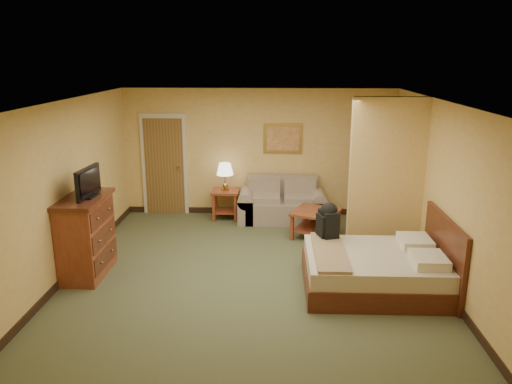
{
  "coord_description": "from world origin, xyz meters",
  "views": [
    {
      "loc": [
        0.34,
        -7.03,
        3.22
      ],
      "look_at": [
        0.04,
        0.6,
        1.12
      ],
      "focal_mm": 35.0,
      "sensor_mm": 36.0,
      "label": 1
    }
  ],
  "objects_px": {
    "loveseat": "(282,207)",
    "coffee_table": "(316,218)",
    "dresser": "(86,236)",
    "bed": "(378,269)"
  },
  "relations": [
    {
      "from": "loveseat",
      "to": "coffee_table",
      "type": "xyz_separation_m",
      "value": [
        0.6,
        -0.95,
        0.07
      ]
    },
    {
      "from": "coffee_table",
      "to": "dresser",
      "type": "height_order",
      "value": "dresser"
    },
    {
      "from": "loveseat",
      "to": "dresser",
      "type": "bearing_deg",
      "value": -137.67
    },
    {
      "from": "dresser",
      "to": "coffee_table",
      "type": "bearing_deg",
      "value": 26.11
    },
    {
      "from": "dresser",
      "to": "bed",
      "type": "distance_m",
      "value": 4.32
    },
    {
      "from": "loveseat",
      "to": "bed",
      "type": "bearing_deg",
      "value": -66.09
    },
    {
      "from": "loveseat",
      "to": "dresser",
      "type": "xyz_separation_m",
      "value": [
        -2.96,
        -2.7,
        0.33
      ]
    },
    {
      "from": "coffee_table",
      "to": "dresser",
      "type": "xyz_separation_m",
      "value": [
        -3.57,
        -1.75,
        0.25
      ]
    },
    {
      "from": "dresser",
      "to": "bed",
      "type": "bearing_deg",
      "value": -4.2
    },
    {
      "from": "coffee_table",
      "to": "dresser",
      "type": "distance_m",
      "value": 3.98
    }
  ]
}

